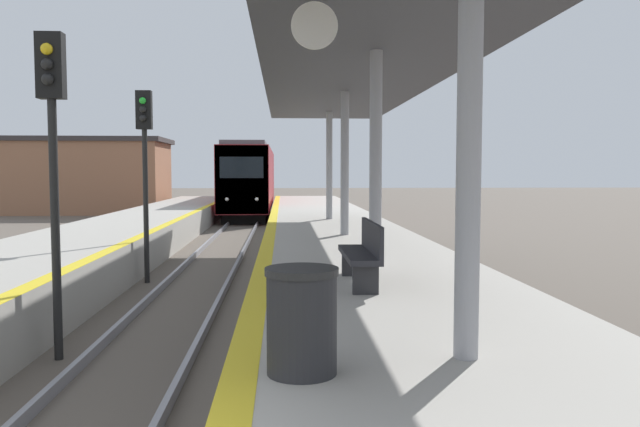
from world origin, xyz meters
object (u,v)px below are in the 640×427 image
Objects in this scene: signal_mid at (145,149)px; trash_bin at (302,320)px; bench at (363,251)px; signal_near at (52,133)px; train at (251,180)px.

signal_mid is 5.23× the size of trash_bin.
signal_mid is 7.63m from bench.
signal_near is 5.38m from trash_bin.
signal_mid is (-1.25, -23.94, 1.03)m from train.
bench is (4.35, 0.14, -1.68)m from signal_near.
trash_bin is at bearing -49.17° from signal_near.
signal_mid reaches higher than train.
trash_bin is at bearing -86.36° from train.
signal_mid is 10.69m from trash_bin.
signal_near is 5.23× the size of trash_bin.
train is 3.76× the size of signal_mid.
train is at bearing 87.01° from signal_mid.
signal_mid is at bearing 90.75° from signal_near.
signal_near reaches higher than trash_bin.
signal_near is 1.00× the size of signal_mid.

